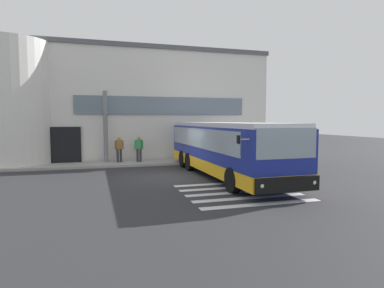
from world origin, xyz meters
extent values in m
cube|color=#2B2B2D|center=(0.00, 0.00, -0.01)|extent=(80.00, 90.00, 0.02)
cube|color=silver|center=(2.00, -6.00, 0.00)|extent=(4.40, 0.36, 0.01)
cube|color=silver|center=(2.00, -5.10, 0.00)|extent=(4.40, 0.36, 0.01)
cube|color=silver|center=(2.00, -4.20, 0.00)|extent=(4.40, 0.36, 0.01)
cube|color=silver|center=(2.00, -3.30, 0.00)|extent=(4.40, 0.36, 0.01)
cube|color=silver|center=(2.00, -2.40, 0.00)|extent=(4.40, 0.36, 0.01)
cube|color=silver|center=(0.00, 12.00, 3.80)|extent=(17.57, 12.00, 7.60)
cube|color=#56565B|center=(0.00, 12.00, 7.75)|extent=(17.77, 12.20, 0.30)
cylinder|color=silver|center=(-8.29, 6.50, 3.80)|extent=(4.40, 4.40, 7.60)
cube|color=black|center=(-5.29, 5.95, 1.20)|extent=(1.80, 0.16, 2.40)
cube|color=slate|center=(1.00, 5.96, 3.80)|extent=(11.57, 0.10, 1.20)
cube|color=#9E9B93|center=(0.00, 4.80, 0.07)|extent=(21.57, 2.00, 0.15)
cylinder|color=slate|center=(-2.87, 5.40, 2.41)|extent=(0.28, 0.28, 4.51)
cube|color=navy|center=(2.81, -0.59, 1.42)|extent=(2.76, 10.82, 2.15)
cube|color=#F2AD19|center=(2.81, -0.59, 0.62)|extent=(2.80, 10.86, 0.55)
cube|color=silver|center=(2.81, -0.59, 2.60)|extent=(2.66, 10.62, 0.20)
cube|color=#8C9EAD|center=(2.91, -5.93, 2.02)|extent=(2.35, 0.17, 1.05)
cube|color=#8C9EAD|center=(4.10, -0.27, 1.92)|extent=(0.23, 9.57, 0.95)
cube|color=#8C9EAD|center=(1.51, -0.32, 1.92)|extent=(0.23, 9.57, 0.95)
cube|color=black|center=(2.91, -5.93, 2.38)|extent=(2.15, 0.14, 0.28)
cube|color=black|center=(2.92, -6.06, 0.63)|extent=(2.45, 0.25, 0.52)
sphere|color=beige|center=(3.94, -6.08, 0.65)|extent=(0.18, 0.18, 0.18)
sphere|color=beige|center=(1.89, -6.12, 0.65)|extent=(0.18, 0.18, 0.18)
cylinder|color=#B7B7BF|center=(1.41, -5.76, 2.17)|extent=(0.40, 0.06, 0.05)
cube|color=black|center=(1.21, -5.76, 2.17)|extent=(0.04, 0.20, 0.28)
cylinder|color=black|center=(4.05, -4.16, 0.50)|extent=(0.32, 1.01, 1.00)
cylinder|color=black|center=(1.70, -4.20, 0.50)|extent=(0.32, 1.01, 1.00)
cylinder|color=black|center=(3.94, 1.62, 0.50)|extent=(0.32, 1.01, 1.00)
cylinder|color=black|center=(1.59, 1.57, 0.50)|extent=(0.32, 1.01, 1.00)
cylinder|color=black|center=(3.91, 2.92, 0.50)|extent=(0.32, 1.01, 1.00)
cylinder|color=black|center=(1.56, 2.87, 0.50)|extent=(0.32, 1.01, 1.00)
cylinder|color=#2D2D33|center=(-1.97, 5.15, 0.57)|extent=(0.15, 0.15, 0.85)
cylinder|color=#2D2D33|center=(-2.16, 5.10, 0.57)|extent=(0.15, 0.15, 0.85)
cube|color=#996633|center=(-2.07, 5.12, 1.29)|extent=(0.42, 0.31, 0.58)
sphere|color=tan|center=(-2.07, 5.12, 1.71)|extent=(0.23, 0.23, 0.23)
cylinder|color=#996633|center=(-1.82, 5.18, 1.24)|extent=(0.09, 0.09, 0.55)
cylinder|color=#996633|center=(-2.31, 5.06, 1.24)|extent=(0.09, 0.09, 0.55)
cylinder|color=#2D2D33|center=(-0.74, 4.98, 0.57)|extent=(0.15, 0.15, 0.85)
cylinder|color=#2D2D33|center=(-0.92, 5.07, 0.57)|extent=(0.15, 0.15, 0.85)
cube|color=#338C4C|center=(-0.83, 5.02, 1.29)|extent=(0.44, 0.37, 0.58)
sphere|color=tan|center=(-0.83, 5.02, 1.71)|extent=(0.23, 0.23, 0.23)
cylinder|color=#338C4C|center=(-0.61, 4.91, 1.24)|extent=(0.09, 0.09, 0.55)
cylinder|color=#338C4C|center=(-1.05, 5.14, 1.24)|extent=(0.09, 0.09, 0.55)
cube|color=maroon|center=(-0.75, 5.17, 1.27)|extent=(0.35, 0.30, 0.44)
camera|label=1|loc=(-3.16, -15.35, 2.81)|focal=29.56mm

